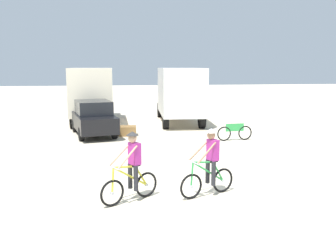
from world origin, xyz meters
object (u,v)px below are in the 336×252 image
object	(u,v)px
cyclist_orange_shirt	(132,169)
cyclist_cowboy_hat	(209,165)
box_truck_white_box	(179,92)
sedan_parked	(93,118)
supply_crate	(128,131)
bicycle_spare	(235,132)
box_truck_cream_rv	(93,92)

from	to	relation	value
cyclist_orange_shirt	cyclist_cowboy_hat	bearing A→B (deg)	4.36
box_truck_white_box	cyclist_orange_shirt	size ratio (longest dim) A/B	3.77
sedan_parked	cyclist_cowboy_hat	world-z (taller)	cyclist_cowboy_hat
box_truck_white_box	cyclist_orange_shirt	distance (m)	13.83
box_truck_white_box	supply_crate	xyz separation A→B (m)	(-3.30, -3.94, -1.64)
cyclist_cowboy_hat	bicycle_spare	xyz separation A→B (m)	(3.06, 7.23, -0.45)
sedan_parked	bicycle_spare	bearing A→B (deg)	-19.01
cyclist_orange_shirt	cyclist_cowboy_hat	size ratio (longest dim) A/B	1.00
box_truck_cream_rv	sedan_parked	size ratio (longest dim) A/B	1.51
sedan_parked	box_truck_white_box	bearing A→B (deg)	36.30
box_truck_cream_rv	box_truck_white_box	size ratio (longest dim) A/B	0.99
box_truck_cream_rv	cyclist_orange_shirt	xyz separation A→B (m)	(1.76, -14.29, -1.03)
box_truck_cream_rv	bicycle_spare	xyz separation A→B (m)	(6.90, -6.90, -1.48)
box_truck_cream_rv	cyclist_cowboy_hat	bearing A→B (deg)	-74.79
box_truck_white_box	sedan_parked	distance (m)	6.28
cyclist_orange_shirt	cyclist_cowboy_hat	world-z (taller)	same
sedan_parked	bicycle_spare	size ratio (longest dim) A/B	2.59
bicycle_spare	sedan_parked	bearing A→B (deg)	160.99
sedan_parked	bicycle_spare	distance (m)	7.03
cyclist_orange_shirt	bicycle_spare	world-z (taller)	cyclist_orange_shirt
cyclist_cowboy_hat	cyclist_orange_shirt	bearing A→B (deg)	-175.64
box_truck_cream_rv	box_truck_white_box	world-z (taller)	same
box_truck_cream_rv	cyclist_orange_shirt	size ratio (longest dim) A/B	3.72
bicycle_spare	supply_crate	size ratio (longest dim) A/B	2.05
cyclist_orange_shirt	supply_crate	world-z (taller)	cyclist_orange_shirt
box_truck_cream_rv	bicycle_spare	distance (m)	9.87
box_truck_white_box	cyclist_orange_shirt	world-z (taller)	box_truck_white_box
box_truck_cream_rv	cyclist_cowboy_hat	distance (m)	14.68
sedan_parked	supply_crate	size ratio (longest dim) A/B	5.30
cyclist_orange_shirt	bicycle_spare	size ratio (longest dim) A/B	1.05
box_truck_cream_rv	bicycle_spare	bearing A→B (deg)	-45.01
box_truck_cream_rv	cyclist_cowboy_hat	size ratio (longest dim) A/B	3.72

